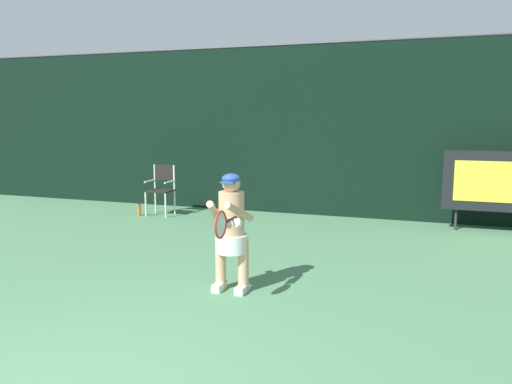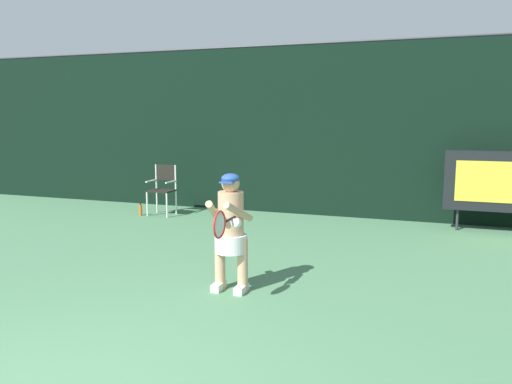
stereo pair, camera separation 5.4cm
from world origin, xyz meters
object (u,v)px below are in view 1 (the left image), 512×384
at_px(tennis_player, 231,228).
at_px(scoreboard, 507,182).
at_px(tennis_racket, 222,224).
at_px(water_bottle, 139,210).
at_px(umpire_chair, 161,187).

bearing_deg(tennis_player, scoreboard, 51.81).
xyz_separation_m(tennis_player, tennis_racket, (0.13, -0.60, 0.18)).
relative_size(scoreboard, water_bottle, 8.30).
height_order(scoreboard, water_bottle, scoreboard).
bearing_deg(tennis_player, water_bottle, 134.32).
xyz_separation_m(water_bottle, tennis_player, (3.66, -3.74, 0.66)).
bearing_deg(tennis_racket, scoreboard, 45.86).
height_order(water_bottle, tennis_racket, tennis_racket).
bearing_deg(scoreboard, tennis_player, -128.19).
bearing_deg(umpire_chair, water_bottle, -145.96).
bearing_deg(tennis_racket, water_bottle, 120.75).
height_order(umpire_chair, water_bottle, umpire_chair).
distance_m(scoreboard, tennis_player, 5.76).
distance_m(scoreboard, water_bottle, 7.31).
relative_size(water_bottle, tennis_racket, 0.44).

